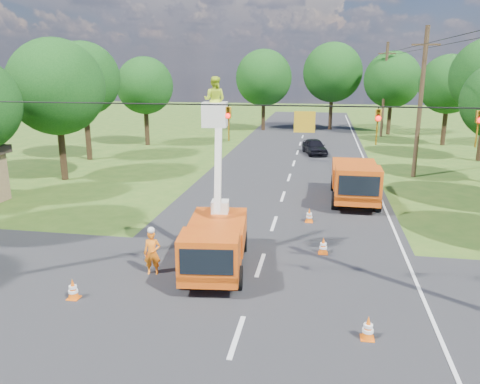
% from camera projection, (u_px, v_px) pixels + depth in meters
% --- Properties ---
extents(ground, '(140.00, 140.00, 0.00)m').
position_uv_depth(ground, '(289.00, 178.00, 32.14)').
color(ground, '#305519').
rests_on(ground, ground).
extents(road_main, '(12.00, 100.00, 0.06)m').
position_uv_depth(road_main, '(289.00, 178.00, 32.14)').
color(road_main, black).
rests_on(road_main, ground).
extents(road_cross, '(56.00, 10.00, 0.07)m').
position_uv_depth(road_cross, '(248.00, 304.00, 15.01)').
color(road_cross, black).
rests_on(road_cross, ground).
extents(edge_line, '(0.12, 90.00, 0.02)m').
position_uv_depth(edge_line, '(373.00, 181.00, 31.20)').
color(edge_line, silver).
rests_on(edge_line, ground).
extents(bucket_truck, '(2.67, 5.63, 7.05)m').
position_uv_depth(bucket_truck, '(215.00, 231.00, 17.21)').
color(bucket_truck, '#C4400D').
rests_on(bucket_truck, ground).
extents(second_truck, '(2.58, 6.38, 2.38)m').
position_uv_depth(second_truck, '(355.00, 180.00, 26.19)').
color(second_truck, '#C4400D').
rests_on(second_truck, ground).
extents(ground_worker, '(0.67, 0.49, 1.69)m').
position_uv_depth(ground_worker, '(152.00, 253.00, 16.93)').
color(ground_worker, '#E05312').
rests_on(ground_worker, ground).
extents(distant_car, '(2.57, 4.27, 1.36)m').
position_uv_depth(distant_car, '(315.00, 147.00, 40.83)').
color(distant_car, black).
rests_on(distant_car, ground).
extents(traffic_cone_2, '(0.38, 0.38, 0.71)m').
position_uv_depth(traffic_cone_2, '(323.00, 246.00, 18.92)').
color(traffic_cone_2, '#F1600C').
rests_on(traffic_cone_2, ground).
extents(traffic_cone_3, '(0.38, 0.38, 0.71)m').
position_uv_depth(traffic_cone_3, '(309.00, 216.00, 22.81)').
color(traffic_cone_3, '#F1600C').
rests_on(traffic_cone_3, ground).
extents(traffic_cone_4, '(0.38, 0.38, 0.71)m').
position_uv_depth(traffic_cone_4, '(73.00, 289.00, 15.21)').
color(traffic_cone_4, '#F1600C').
rests_on(traffic_cone_4, ground).
extents(traffic_cone_7, '(0.38, 0.38, 0.71)m').
position_uv_depth(traffic_cone_7, '(365.00, 193.00, 26.82)').
color(traffic_cone_7, '#F1600C').
rests_on(traffic_cone_7, ground).
extents(traffic_cone_8, '(0.38, 0.38, 0.71)m').
position_uv_depth(traffic_cone_8, '(368.00, 328.00, 12.94)').
color(traffic_cone_8, '#F1600C').
rests_on(traffic_cone_8, ground).
extents(pole_right_mid, '(1.80, 0.30, 10.00)m').
position_uv_depth(pole_right_mid, '(420.00, 102.00, 31.31)').
color(pole_right_mid, '#4C3823').
rests_on(pole_right_mid, ground).
extents(pole_right_far, '(1.80, 0.30, 10.00)m').
position_uv_depth(pole_right_far, '(384.00, 89.00, 50.34)').
color(pole_right_far, '#4C3823').
rests_on(pole_right_far, ground).
extents(signal_span, '(18.00, 0.29, 1.07)m').
position_uv_depth(signal_span, '(327.00, 121.00, 13.12)').
color(signal_span, black).
rests_on(signal_span, ground).
extents(tree_left_d, '(6.20, 6.20, 9.24)m').
position_uv_depth(tree_left_d, '(56.00, 87.00, 30.23)').
color(tree_left_d, '#382616').
rests_on(tree_left_d, ground).
extents(tree_left_e, '(5.80, 5.80, 9.41)m').
position_uv_depth(tree_left_e, '(83.00, 79.00, 37.10)').
color(tree_left_e, '#382616').
rests_on(tree_left_e, ground).
extents(tree_left_f, '(5.40, 5.40, 8.40)m').
position_uv_depth(tree_left_f, '(145.00, 86.00, 44.59)').
color(tree_left_f, '#382616').
rests_on(tree_left_f, ground).
extents(tree_right_e, '(5.60, 5.60, 8.63)m').
position_uv_depth(tree_right_e, '(449.00, 84.00, 44.51)').
color(tree_right_e, '#382616').
rests_on(tree_right_e, ground).
extents(tree_far_a, '(6.60, 6.60, 9.50)m').
position_uv_depth(tree_far_a, '(264.00, 78.00, 55.18)').
color(tree_far_a, '#382616').
rests_on(tree_far_a, ground).
extents(tree_far_b, '(7.00, 7.00, 10.32)m').
position_uv_depth(tree_far_b, '(333.00, 72.00, 55.58)').
color(tree_far_b, '#382616').
rests_on(tree_far_b, ground).
extents(tree_far_c, '(6.20, 6.20, 9.18)m').
position_uv_depth(tree_far_c, '(392.00, 80.00, 51.83)').
color(tree_far_c, '#382616').
rests_on(tree_far_c, ground).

